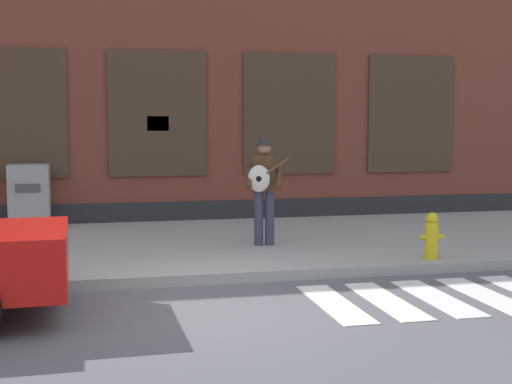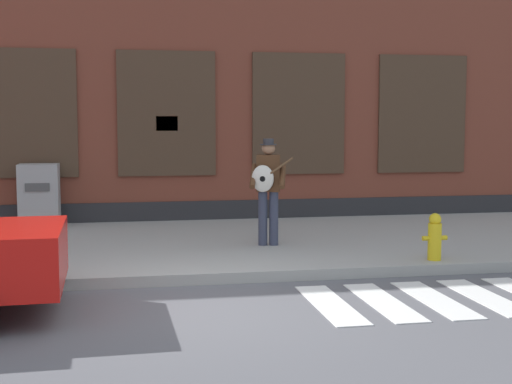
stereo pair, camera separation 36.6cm
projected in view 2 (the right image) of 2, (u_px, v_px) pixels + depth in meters
ground_plane at (202, 308)px, 8.46m from camera, size 160.00×160.00×0.00m
sidewalk at (178, 246)px, 12.19m from camera, size 28.00×5.34×0.16m
building_backdrop at (161, 48)px, 16.37m from camera, size 28.00×4.06×7.77m
busker at (268, 185)px, 11.71m from camera, size 0.72×0.64×1.77m
utility_box at (39, 195)px, 13.83m from camera, size 0.76×0.56×1.23m
fire_hydrant at (435, 237)px, 10.53m from camera, size 0.38×0.20×0.70m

